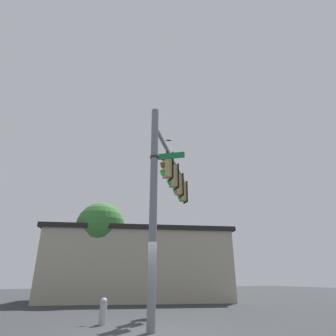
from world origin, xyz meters
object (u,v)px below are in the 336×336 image
(traffic_light_mid_outer, at_px, (178,185))
(street_name_sign, at_px, (162,157))
(traffic_light_nearest_pole, at_px, (167,166))
(bird_flying, at_px, (168,140))
(traffic_light_mid_inner, at_px, (173,176))
(fire_hydrant, at_px, (103,311))
(traffic_light_arm_end, at_px, (182,192))

(traffic_light_mid_outer, distance_m, street_name_sign, 4.71)
(traffic_light_nearest_pole, relative_size, bird_flying, 3.55)
(traffic_light_mid_inner, xyz_separation_m, fire_hydrant, (-0.85, 2.94, -5.52))
(traffic_light_mid_outer, bearing_deg, fire_hydrant, 117.62)
(traffic_light_nearest_pole, relative_size, traffic_light_mid_outer, 1.00)
(fire_hydrant, bearing_deg, street_name_sign, -148.41)
(traffic_light_mid_outer, xyz_separation_m, street_name_sign, (-4.03, 2.39, -0.49))
(traffic_light_mid_inner, height_order, street_name_sign, traffic_light_mid_inner)
(traffic_light_nearest_pole, distance_m, traffic_light_mid_inner, 1.31)
(street_name_sign, height_order, bird_flying, bird_flying)
(traffic_light_mid_outer, bearing_deg, traffic_light_arm_end, -34.49)
(street_name_sign, height_order, fire_hydrant, street_name_sign)
(traffic_light_mid_outer, height_order, fire_hydrant, traffic_light_mid_outer)
(bird_flying, bearing_deg, traffic_light_mid_outer, 174.68)
(traffic_light_arm_end, relative_size, street_name_sign, 1.23)
(bird_flying, xyz_separation_m, fire_hydrant, (-3.66, 3.85, -8.97))
(traffic_light_nearest_pole, xyz_separation_m, street_name_sign, (-1.87, 0.90, -0.49))
(traffic_light_mid_inner, relative_size, traffic_light_mid_outer, 1.00)
(bird_flying, height_order, fire_hydrant, bird_flying)
(fire_hydrant, bearing_deg, bird_flying, -46.43)
(traffic_light_arm_end, xyz_separation_m, street_name_sign, (-5.11, 3.13, -0.49))
(traffic_light_mid_inner, relative_size, fire_hydrant, 1.59)
(bird_flying, bearing_deg, street_name_sign, 156.12)
(traffic_light_mid_inner, height_order, bird_flying, bird_flying)
(traffic_light_nearest_pole, height_order, traffic_light_mid_inner, same)
(traffic_light_nearest_pole, height_order, bird_flying, bird_flying)
(bird_flying, bearing_deg, fire_hydrant, 133.57)
(street_name_sign, distance_m, bird_flying, 7.43)
(traffic_light_mid_outer, relative_size, traffic_light_arm_end, 1.00)
(traffic_light_arm_end, relative_size, bird_flying, 3.55)
(traffic_light_arm_end, bearing_deg, street_name_sign, 148.51)
(traffic_light_mid_inner, relative_size, bird_flying, 3.55)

